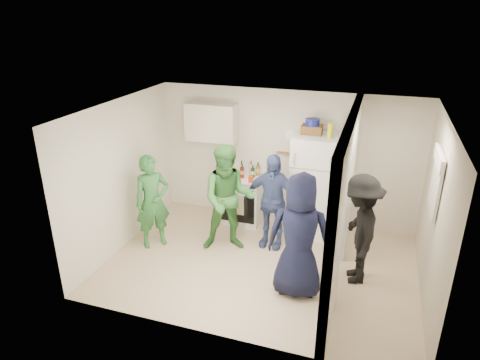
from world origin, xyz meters
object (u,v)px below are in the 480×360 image
Objects in this scene: stove at (242,199)px; wicker_basket at (312,130)px; fridge at (314,185)px; blue_bowl at (312,122)px; person_nook at (359,230)px; person_denim at (272,201)px; yellow_cup_stack_top at (330,131)px; person_green_left at (152,202)px; person_navy at (299,236)px; person_green_center at (228,199)px.

stove is 2.58× the size of wicker_basket.
blue_bowl is (-0.10, 0.05, 1.12)m from fridge.
person_denim is at bearing -122.42° from person_nook.
blue_bowl is 0.96× the size of yellow_cup_stack_top.
person_green_left is (-2.70, -1.19, -1.15)m from yellow_cup_stack_top.
wicker_basket is 2.15m from person_navy.
person_nook is at bearing -53.43° from wicker_basket.
yellow_cup_stack_top is 0.14× the size of person_green_center.
person_green_left is at bearing -156.17° from yellow_cup_stack_top.
wicker_basket is 2.95m from person_green_left.
person_nook is (0.97, -1.31, -1.20)m from blue_bowl.
person_green_center is 1.09× the size of person_nook.
stove is 0.55× the size of person_denim.
fridge is 1.85m from person_navy.
wicker_basket is at bearing 153.43° from fridge.
person_navy is 1.09× the size of person_nook.
person_navy is at bearing -93.81° from yellow_cup_stack_top.
yellow_cup_stack_top reaches higher than person_green_left.
wicker_basket is 0.21× the size of person_denim.
person_nook is at bearing -44.76° from person_green_left.
fridge reaches higher than person_denim.
stove is 0.49× the size of person_green_center.
person_nook reaches higher than stove.
person_denim reaches higher than person_green_left.
blue_bowl is 2.21m from person_navy.
person_nook reaches higher than person_denim.
fridge is at bearing -26.57° from wicker_basket.
person_navy is (0.10, -1.84, -0.00)m from fridge.
fridge reaches higher than stove.
person_green_center reaches higher than person_nook.
wicker_basket reaches higher than fridge.
person_denim is (0.75, -0.71, 0.38)m from stove.
blue_bowl reaches higher than wicker_basket.
fridge is 1.59m from person_green_center.
yellow_cup_stack_top is at bearing -24.44° from fridge.
stove is 3.76× the size of blue_bowl.
person_green_center reaches higher than person_green_left.
person_nook is (0.97, -1.31, -1.07)m from wicker_basket.
stove is 0.49× the size of person_navy.
person_green_center is 0.73m from person_denim.
blue_bowl reaches higher than yellow_cup_stack_top.
yellow_cup_stack_top is 2.04m from person_navy.
fridge reaches higher than person_navy.
person_nook is at bearing -30.36° from stove.
wicker_basket is 1.40× the size of yellow_cup_stack_top.
person_green_center is at bearing -141.07° from fridge.
person_navy is at bearing -83.85° from blue_bowl.
fridge is at bearing 155.56° from yellow_cup_stack_top.
person_nook is (3.35, 0.04, 0.03)m from person_green_left.
stove is 1.91m from wicker_basket.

